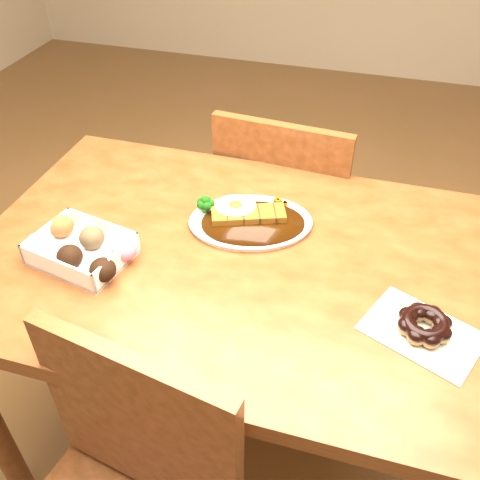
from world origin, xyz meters
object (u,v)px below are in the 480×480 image
(donut_box, at_px, (81,248))
(pon_de_ring, at_px, (424,326))
(table, at_px, (236,286))
(katsu_curry_plate, at_px, (248,219))
(chair_far, at_px, (288,215))

(donut_box, bearing_deg, pon_de_ring, -0.91)
(table, height_order, katsu_curry_plate, katsu_curry_plate)
(table, xyz_separation_m, donut_box, (-0.32, -0.11, 0.13))
(chair_far, height_order, donut_box, chair_far)
(pon_de_ring, bearing_deg, table, 163.67)
(pon_de_ring, bearing_deg, chair_far, 120.95)
(donut_box, bearing_deg, chair_far, 62.08)
(katsu_curry_plate, bearing_deg, pon_de_ring, -29.71)
(table, relative_size, donut_box, 4.86)
(chair_far, distance_m, katsu_curry_plate, 0.51)
(table, xyz_separation_m, katsu_curry_plate, (-0.00, 0.12, 0.11))
(katsu_curry_plate, distance_m, pon_de_ring, 0.48)
(table, distance_m, pon_de_ring, 0.44)
(chair_far, height_order, katsu_curry_plate, chair_far)
(chair_far, relative_size, pon_de_ring, 3.44)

